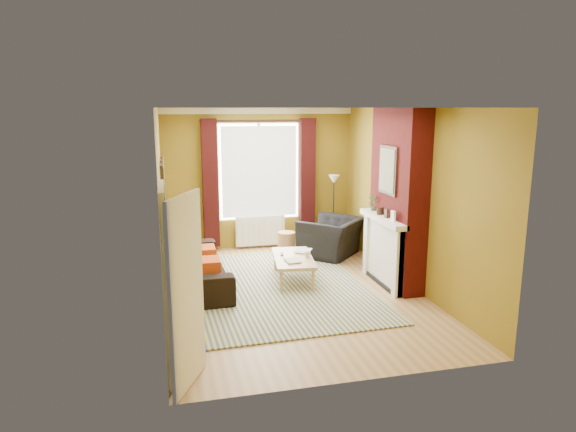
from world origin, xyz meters
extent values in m
plane|color=#997345|center=(0.00, 0.00, 0.00)|extent=(5.50, 5.50, 0.00)
cube|color=olive|center=(0.00, 2.75, 1.40)|extent=(3.80, 0.02, 2.80)
cube|color=olive|center=(0.00, -2.75, 1.40)|extent=(3.80, 0.02, 2.80)
cube|color=olive|center=(1.90, 0.00, 1.40)|extent=(0.02, 5.50, 2.80)
cube|color=olive|center=(-1.90, 0.00, 1.40)|extent=(0.02, 5.50, 2.80)
cube|color=silver|center=(0.00, 0.00, 2.80)|extent=(3.80, 5.50, 0.01)
cube|color=#400A09|center=(1.72, 0.00, 1.40)|extent=(0.35, 1.40, 2.80)
cube|color=white|center=(1.53, 0.00, 0.55)|extent=(0.12, 1.30, 1.10)
cube|color=white|center=(1.48, 0.00, 1.08)|extent=(0.22, 1.40, 0.08)
cube|color=white|center=(1.51, -0.58, 0.52)|extent=(0.16, 0.14, 1.04)
cube|color=white|center=(1.51, 0.58, 0.52)|extent=(0.16, 0.14, 1.04)
cube|color=black|center=(1.56, 0.00, 0.45)|extent=(0.06, 0.80, 0.90)
cube|color=black|center=(1.54, 0.00, 0.03)|extent=(0.20, 1.00, 0.06)
cube|color=white|center=(1.49, -0.35, 1.20)|extent=(0.03, 0.12, 0.16)
cube|color=black|center=(1.49, -0.10, 1.19)|extent=(0.03, 0.10, 0.14)
cylinder|color=black|center=(1.49, 0.15, 1.18)|extent=(0.10, 0.10, 0.12)
cube|color=black|center=(1.53, 0.00, 1.85)|extent=(0.03, 0.60, 0.75)
cube|color=#A78B38|center=(1.51, 0.00, 1.85)|extent=(0.01, 0.52, 0.66)
cube|color=white|center=(0.00, 2.71, 2.74)|extent=(3.80, 0.08, 0.12)
cube|color=white|center=(0.00, 2.72, 1.55)|extent=(1.60, 0.04, 1.90)
cube|color=silver|center=(0.00, 2.68, 1.55)|extent=(1.50, 0.02, 1.80)
cube|color=white|center=(0.00, 2.70, 1.55)|extent=(0.06, 0.04, 1.90)
cube|color=#330B0C|center=(-0.98, 2.63, 1.35)|extent=(0.30, 0.16, 2.50)
cube|color=#330B0C|center=(0.98, 2.63, 1.35)|extent=(0.30, 0.16, 2.50)
cylinder|color=black|center=(0.00, 2.63, 2.55)|extent=(2.30, 0.05, 0.05)
cube|color=white|center=(0.00, 2.65, 0.35)|extent=(1.00, 0.10, 0.60)
cube|color=white|center=(-0.45, 2.59, 0.35)|extent=(0.04, 0.03, 0.56)
cube|color=white|center=(-0.34, 2.59, 0.35)|extent=(0.04, 0.03, 0.56)
cube|color=white|center=(-0.23, 2.59, 0.35)|extent=(0.04, 0.03, 0.56)
cube|color=white|center=(-0.12, 2.59, 0.35)|extent=(0.04, 0.03, 0.56)
cube|color=white|center=(-0.01, 2.59, 0.35)|extent=(0.04, 0.03, 0.56)
cube|color=white|center=(0.10, 2.59, 0.35)|extent=(0.04, 0.03, 0.56)
cube|color=white|center=(0.21, 2.59, 0.35)|extent=(0.04, 0.03, 0.56)
cube|color=white|center=(0.32, 2.59, 0.35)|extent=(0.04, 0.03, 0.56)
cube|color=white|center=(0.43, 2.59, 0.35)|extent=(0.04, 0.03, 0.56)
cube|color=black|center=(-1.87, -0.10, 1.75)|extent=(0.04, 0.44, 0.58)
cube|color=#B6C82F|center=(-1.84, -0.10, 1.75)|extent=(0.01, 0.38, 0.52)
cube|color=black|center=(-1.87, 0.55, 1.75)|extent=(0.04, 0.44, 0.58)
cube|color=green|center=(-1.84, 0.55, 1.75)|extent=(0.01, 0.38, 0.52)
cube|color=black|center=(-1.87, 1.20, 1.75)|extent=(0.04, 0.44, 0.58)
cube|color=#C67031|center=(-1.84, 1.20, 1.75)|extent=(0.01, 0.38, 0.52)
cube|color=white|center=(-1.88, -2.05, 1.00)|extent=(0.05, 0.94, 2.06)
cube|color=black|center=(-1.85, -2.05, 1.00)|extent=(0.02, 0.80, 1.98)
cube|color=white|center=(-1.68, -2.41, 1.00)|extent=(0.37, 0.74, 1.98)
imported|color=#3D692E|center=(1.49, 0.45, 1.26)|extent=(0.14, 0.10, 0.27)
cube|color=#B93D0F|center=(-1.27, 0.05, 0.52)|extent=(0.34, 0.40, 0.16)
cube|color=#B93D0F|center=(-1.27, 0.75, 0.52)|extent=(0.34, 0.40, 0.16)
cube|color=#304786|center=(-0.20, 0.25, 0.01)|extent=(2.90, 3.92, 0.02)
imported|color=black|center=(-1.42, 0.65, 0.34)|extent=(0.98, 2.34, 0.67)
imported|color=black|center=(1.21, 1.73, 0.36)|extent=(1.48, 1.49, 0.73)
cube|color=tan|center=(0.14, 0.48, 0.39)|extent=(0.77, 1.30, 0.05)
cylinder|color=tan|center=(-0.17, -0.03, 0.18)|extent=(0.06, 0.06, 0.36)
cylinder|color=tan|center=(0.32, -0.10, 0.18)|extent=(0.06, 0.06, 0.36)
cylinder|color=tan|center=(-0.03, 1.07, 0.18)|extent=(0.06, 0.06, 0.36)
cylinder|color=tan|center=(0.46, 1.00, 0.18)|extent=(0.06, 0.06, 0.36)
cylinder|color=#A07245|center=(0.42, 2.11, 0.21)|extent=(0.37, 0.37, 0.42)
cylinder|color=black|center=(1.43, 2.28, 0.01)|extent=(0.26, 0.26, 0.03)
cylinder|color=black|center=(1.43, 2.28, 0.71)|extent=(0.03, 0.03, 1.37)
cone|color=#F3E5C7|center=(1.43, 2.28, 1.41)|extent=(0.26, 0.26, 0.16)
imported|color=#999999|center=(-0.04, 0.23, 0.43)|extent=(0.23, 0.30, 0.03)
imported|color=#999999|center=(0.28, 0.80, 0.42)|extent=(0.37, 0.40, 0.02)
imported|color=#999999|center=(0.36, 0.40, 0.46)|extent=(0.11, 0.11, 0.09)
cube|color=#27272A|center=(-0.01, 0.64, 0.42)|extent=(0.08, 0.16, 0.02)
camera|label=1|loc=(-1.83, -7.33, 2.80)|focal=32.00mm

